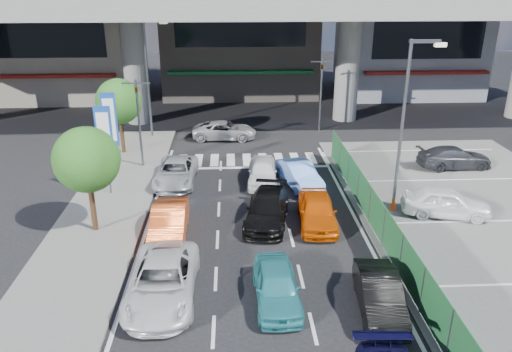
{
  "coord_description": "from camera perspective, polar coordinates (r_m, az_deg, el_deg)",
  "views": [
    {
      "loc": [
        -0.89,
        -15.95,
        10.54
      ],
      "look_at": [
        0.2,
        5.74,
        1.82
      ],
      "focal_mm": 35.0,
      "sensor_mm": 36.0,
      "label": 1
    }
  ],
  "objects": [
    {
      "name": "ground",
      "position": [
        19.14,
        0.27,
        -11.53
      ],
      "size": [
        120.0,
        120.0,
        0.0
      ],
      "primitive_type": "plane",
      "color": "black",
      "rests_on": "ground"
    },
    {
      "name": "sidewalk_left",
      "position": [
        23.35,
        -17.81,
        -5.93
      ],
      "size": [
        4.0,
        30.0,
        0.12
      ],
      "primitive_type": "cube",
      "color": "#575755",
      "rests_on": "ground"
    },
    {
      "name": "fence_run",
      "position": [
        20.46,
        15.23,
        -7.08
      ],
      "size": [
        0.16,
        22.0,
        1.8
      ],
      "primitive_type": null,
      "color": "#1E592D",
      "rests_on": "ground"
    },
    {
      "name": "expressway",
      "position": [
        38.0,
        -1.62,
        19.2
      ],
      "size": [
        64.0,
        14.0,
        10.75
      ],
      "color": "slate",
      "rests_on": "ground"
    },
    {
      "name": "building_west",
      "position": [
        50.41,
        -21.15,
        15.89
      ],
      "size": [
        12.0,
        10.9,
        13.0
      ],
      "color": "gray",
      "rests_on": "ground"
    },
    {
      "name": "building_center",
      "position": [
        49.02,
        -1.92,
        18.31
      ],
      "size": [
        14.0,
        10.9,
        15.0
      ],
      "color": "gray",
      "rests_on": "ground"
    },
    {
      "name": "building_east",
      "position": [
        51.01,
        17.15,
        15.85
      ],
      "size": [
        12.0,
        10.9,
        12.0
      ],
      "color": "gray",
      "rests_on": "ground"
    },
    {
      "name": "traffic_light_left",
      "position": [
        29.21,
        -13.41,
        8.22
      ],
      "size": [
        1.6,
        1.24,
        5.2
      ],
      "color": "#595B60",
      "rests_on": "ground"
    },
    {
      "name": "traffic_light_right",
      "position": [
        36.14,
        7.51,
        11.17
      ],
      "size": [
        1.6,
        1.24,
        5.2
      ],
      "color": "#595B60",
      "rests_on": "ground"
    },
    {
      "name": "street_lamp_right",
      "position": [
        24.09,
        16.91,
        7.08
      ],
      "size": [
        1.65,
        0.22,
        8.0
      ],
      "color": "#595B60",
      "rests_on": "ground"
    },
    {
      "name": "street_lamp_left",
      "position": [
        34.86,
        -12.06,
        11.89
      ],
      "size": [
        1.65,
        0.22,
        8.0
      ],
      "color": "#595B60",
      "rests_on": "ground"
    },
    {
      "name": "signboard_near",
      "position": [
        25.87,
        -16.9,
        4.12
      ],
      "size": [
        0.8,
        0.14,
        4.7
      ],
      "color": "#595B60",
      "rests_on": "ground"
    },
    {
      "name": "signboard_far",
      "position": [
        28.76,
        -16.35,
        5.92
      ],
      "size": [
        0.8,
        0.14,
        4.7
      ],
      "color": "#595B60",
      "rests_on": "ground"
    },
    {
      "name": "tree_near",
      "position": [
        22.06,
        -18.79,
        1.75
      ],
      "size": [
        2.8,
        2.8,
        4.8
      ],
      "color": "#382314",
      "rests_on": "ground"
    },
    {
      "name": "tree_far",
      "position": [
        32.03,
        -15.41,
        8.2
      ],
      "size": [
        2.8,
        2.8,
        4.8
      ],
      "color": "#382314",
      "rests_on": "ground"
    },
    {
      "name": "sedan_white_mid_left",
      "position": [
        18.0,
        -10.62,
        -11.72
      ],
      "size": [
        2.34,
        4.99,
        1.38
      ],
      "primitive_type": "imported",
      "rotation": [
        0.0,
        0.0,
        -0.01
      ],
      "color": "silver",
      "rests_on": "ground"
    },
    {
      "name": "taxi_teal_mid",
      "position": [
        17.57,
        2.37,
        -12.44
      ],
      "size": [
        1.61,
        3.8,
        1.28
      ],
      "primitive_type": "imported",
      "rotation": [
        0.0,
        0.0,
        0.03
      ],
      "color": "teal",
      "rests_on": "ground"
    },
    {
      "name": "hatch_black_mid_right",
      "position": [
        17.65,
        13.94,
        -13.01
      ],
      "size": [
        1.69,
        3.93,
        1.26
      ],
      "primitive_type": "imported",
      "rotation": [
        0.0,
        0.0,
        -0.1
      ],
      "color": "black",
      "rests_on": "ground"
    },
    {
      "name": "taxi_orange_left",
      "position": [
        21.84,
        -9.9,
        -5.28
      ],
      "size": [
        1.52,
        4.21,
        1.38
      ],
      "primitive_type": "imported",
      "rotation": [
        0.0,
        0.0,
        0.01
      ],
      "color": "#D7521F",
      "rests_on": "ground"
    },
    {
      "name": "sedan_black_mid",
      "position": [
        22.79,
        1.27,
        -3.84
      ],
      "size": [
        2.56,
        4.71,
        1.3
      ],
      "primitive_type": "imported",
      "rotation": [
        0.0,
        0.0,
        -0.17
      ],
      "color": "black",
      "rests_on": "ground"
    },
    {
      "name": "taxi_orange_right",
      "position": [
        22.76,
        7.0,
        -3.94
      ],
      "size": [
        1.87,
        4.14,
        1.38
      ],
      "primitive_type": "imported",
      "rotation": [
        0.0,
        0.0,
        -0.06
      ],
      "color": "#D45005",
      "rests_on": "ground"
    },
    {
      "name": "wagon_silver_front_left",
      "position": [
        27.46,
        -9.14,
        0.43
      ],
      "size": [
        2.27,
        4.59,
        1.25
      ],
      "primitive_type": "imported",
      "rotation": [
        0.0,
        0.0,
        -0.04
      ],
      "color": "#AFB2B7",
      "rests_on": "ground"
    },
    {
      "name": "sedan_white_front_mid",
      "position": [
        27.11,
        0.74,
        0.52
      ],
      "size": [
        1.82,
        3.99,
        1.33
      ],
      "primitive_type": "imported",
      "rotation": [
        0.0,
        0.0,
        -0.07
      ],
      "color": "white",
      "rests_on": "ground"
    },
    {
      "name": "kei_truck_front_right",
      "position": [
        26.79,
        5.01,
        0.13
      ],
      "size": [
        2.33,
        4.17,
        1.3
      ],
      "primitive_type": "imported",
      "rotation": [
        0.0,
        0.0,
        0.26
      ],
      "color": "#6694EC",
      "rests_on": "ground"
    },
    {
      "name": "crossing_wagon_silver",
      "position": [
        34.71,
        -3.63,
        5.22
      ],
      "size": [
        4.52,
        2.27,
        1.23
      ],
      "primitive_type": "imported",
      "rotation": [
        0.0,
        0.0,
        1.52
      ],
      "color": "#999AA0",
      "rests_on": "ground"
    },
    {
      "name": "parked_sedan_white",
      "position": [
        24.93,
        20.91,
        -2.79
      ],
      "size": [
        4.29,
        2.54,
        1.37
      ],
      "primitive_type": "imported",
      "rotation": [
        0.0,
        0.0,
        1.33
      ],
      "color": "white",
      "rests_on": "parking_lot"
    },
    {
      "name": "parked_sedan_dgrey",
      "position": [
        31.43,
        21.73,
        1.99
      ],
      "size": [
        4.34,
        1.92,
        1.24
      ],
      "primitive_type": "imported",
      "rotation": [
        0.0,
        0.0,
        1.61
      ],
      "color": "#323238",
      "rests_on": "parking_lot"
    },
    {
      "name": "traffic_cone",
      "position": [
        24.93,
        15.41,
        -3.03
      ],
      "size": [
        0.33,
        0.33,
        0.62
      ],
      "primitive_type": "cone",
      "rotation": [
        0.0,
        0.0,
        -0.05
      ],
      "color": "#FF3E0E",
      "rests_on": "parking_lot"
    }
  ]
}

